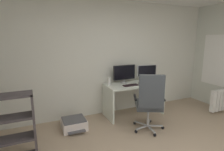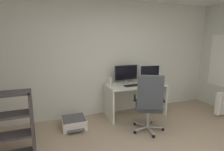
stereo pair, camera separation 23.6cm
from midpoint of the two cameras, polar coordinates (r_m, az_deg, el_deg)
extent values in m
cube|color=silver|center=(4.27, 0.03, 5.27)|extent=(5.56, 0.10, 2.61)
cube|color=silver|center=(4.23, 8.98, -2.88)|extent=(1.34, 0.63, 0.04)
cube|color=silver|center=(4.08, 0.69, -8.78)|extent=(0.04, 0.61, 0.71)
cube|color=silver|center=(4.68, 15.86, -6.54)|extent=(0.04, 0.61, 0.71)
cylinder|color=#B2B5B7|center=(4.30, 5.97, -2.25)|extent=(0.18, 0.18, 0.01)
cylinder|color=#B2B5B7|center=(4.29, 5.98, -1.66)|extent=(0.03, 0.03, 0.08)
cube|color=black|center=(4.25, 6.04, 0.92)|extent=(0.56, 0.05, 0.34)
cube|color=black|center=(4.23, 6.17, 0.87)|extent=(0.52, 0.02, 0.31)
cylinder|color=#B2B5B7|center=(4.60, 12.97, -1.57)|extent=(0.18, 0.18, 0.01)
cylinder|color=#B2B5B7|center=(4.59, 13.00, -0.84)|extent=(0.03, 0.03, 0.11)
cube|color=#B7BABC|center=(4.55, 13.11, 1.38)|extent=(0.51, 0.10, 0.28)
cube|color=black|center=(4.53, 13.22, 1.33)|extent=(0.47, 0.06, 0.25)
cube|color=black|center=(4.05, 7.90, -3.12)|extent=(0.34, 0.13, 0.02)
cube|color=black|center=(4.19, 11.02, -2.61)|extent=(0.08, 0.11, 0.03)
cylinder|color=silver|center=(4.07, 1.12, -1.82)|extent=(0.07, 0.07, 0.17)
cube|color=#B7BABC|center=(3.83, 15.09, -15.28)|extent=(0.28, 0.16, 0.02)
sphere|color=black|center=(3.87, 17.34, -15.76)|extent=(0.06, 0.06, 0.06)
cube|color=#B7BABC|center=(3.94, 13.25, -14.37)|extent=(0.23, 0.24, 0.02)
sphere|color=black|center=(4.09, 13.66, -13.99)|extent=(0.06, 0.06, 0.06)
cube|color=#B7BABC|center=(3.88, 10.80, -14.72)|extent=(0.17, 0.28, 0.02)
sphere|color=black|center=(3.97, 8.88, -14.66)|extent=(0.06, 0.06, 0.06)
cube|color=#B7BABC|center=(3.72, 10.99, -15.92)|extent=(0.30, 0.08, 0.02)
sphere|color=black|center=(3.65, 9.09, -17.11)|extent=(0.06, 0.06, 0.06)
cube|color=#B7BABC|center=(3.69, 13.76, -16.30)|extent=(0.08, 0.30, 0.02)
sphere|color=black|center=(3.59, 14.79, -17.91)|extent=(0.06, 0.06, 0.06)
cylinder|color=#B7BABC|center=(3.73, 12.92, -12.67)|extent=(0.04, 0.04, 0.38)
cube|color=#3B4146|center=(3.64, 13.09, -9.19)|extent=(0.65, 0.65, 0.10)
cube|color=#3B4146|center=(3.27, 13.90, -5.14)|extent=(0.43, 0.26, 0.60)
cube|color=black|center=(3.56, 9.00, -6.89)|extent=(0.19, 0.32, 0.03)
cube|color=black|center=(3.63, 17.33, -6.97)|extent=(0.19, 0.32, 0.03)
cube|color=#413B3F|center=(3.09, -21.56, -13.51)|extent=(0.03, 0.28, 1.02)
cube|color=#413B3F|center=(3.21, -29.76, -16.52)|extent=(0.87, 0.28, 0.03)
cube|color=silver|center=(3.86, -10.01, -14.43)|extent=(0.47, 0.42, 0.19)
cube|color=#4C4C51|center=(3.81, -10.07, -12.99)|extent=(0.43, 0.39, 0.02)
cube|color=#4C4C51|center=(3.65, -9.25, -16.64)|extent=(0.33, 0.10, 0.01)
cube|color=white|center=(4.87, 31.44, -7.57)|extent=(0.08, 0.10, 0.52)
cube|color=white|center=(4.95, 32.23, -7.36)|extent=(0.08, 0.10, 0.52)
camera|label=1|loc=(0.12, -88.13, 0.39)|focal=29.33mm
camera|label=2|loc=(0.12, 91.87, -0.39)|focal=29.33mm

